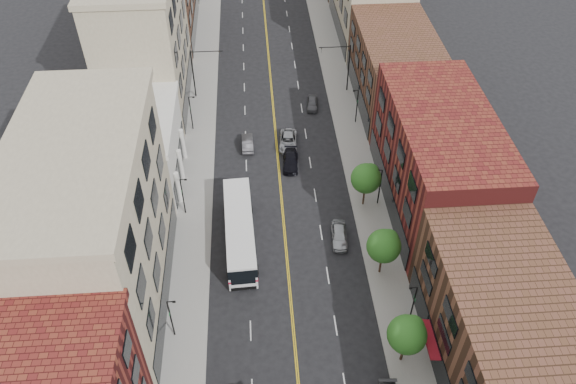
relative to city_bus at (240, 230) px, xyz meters
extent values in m
cube|color=gray|center=(-5.18, 15.85, -1.90)|extent=(4.00, 110.00, 0.15)
cube|color=gray|center=(14.82, 15.85, -1.90)|extent=(4.00, 110.00, 0.15)
cube|color=gray|center=(-12.18, -6.15, 7.02)|extent=(10.00, 22.00, 18.00)
cube|color=silver|center=(-12.18, 11.85, 2.02)|extent=(10.00, 14.00, 8.00)
cube|color=gray|center=(-12.18, 28.85, 7.02)|extent=(10.00, 20.00, 18.00)
cube|color=brown|center=(21.82, -19.15, 3.02)|extent=(10.00, 26.00, 10.00)
cube|color=#5B1818|center=(21.82, 4.85, 4.02)|extent=(10.00, 22.00, 12.00)
cube|color=brown|center=(21.82, 25.85, 3.02)|extent=(10.00, 20.00, 10.00)
cylinder|color=black|center=(14.12, -15.15, -0.58)|extent=(0.22, 0.22, 2.50)
sphere|color=#205B1A|center=(14.12, -15.15, 2.07)|extent=(3.40, 3.40, 3.40)
sphere|color=#205B1A|center=(14.62, -14.75, 2.58)|extent=(2.04, 2.04, 2.04)
cylinder|color=black|center=(14.12, -5.15, -0.58)|extent=(0.22, 0.22, 2.50)
sphere|color=#205B1A|center=(14.12, -5.15, 2.07)|extent=(3.40, 3.40, 3.40)
sphere|color=#205B1A|center=(14.62, -4.75, 2.58)|extent=(2.04, 2.04, 2.04)
cylinder|color=black|center=(14.12, 4.85, -0.58)|extent=(0.22, 0.22, 2.50)
sphere|color=#205B1A|center=(14.12, 4.85, 2.07)|extent=(3.40, 3.40, 3.40)
sphere|color=#205B1A|center=(14.62, 5.25, 2.58)|extent=(2.04, 2.04, 2.04)
cylinder|color=black|center=(-6.18, -11.15, 0.67)|extent=(0.14, 0.14, 5.00)
cylinder|color=black|center=(-5.83, -11.15, 3.17)|extent=(0.70, 0.10, 0.10)
cube|color=black|center=(-5.58, -11.15, 3.12)|extent=(0.28, 0.14, 0.14)
cube|color=#19592D|center=(-6.18, -11.15, 1.57)|extent=(0.04, 0.55, 0.35)
cylinder|color=black|center=(-6.18, 4.85, 0.67)|extent=(0.14, 0.14, 5.00)
cylinder|color=black|center=(-5.83, 4.85, 3.17)|extent=(0.70, 0.10, 0.10)
cube|color=black|center=(-5.58, 4.85, 3.12)|extent=(0.28, 0.14, 0.14)
cube|color=#19592D|center=(-6.18, 4.85, 1.57)|extent=(0.04, 0.55, 0.35)
cylinder|color=black|center=(-6.18, 20.85, 0.67)|extent=(0.14, 0.14, 5.00)
cylinder|color=black|center=(-5.83, 20.85, 3.17)|extent=(0.70, 0.10, 0.10)
cube|color=black|center=(-5.58, 20.85, 3.12)|extent=(0.28, 0.14, 0.14)
cube|color=#19592D|center=(-6.18, 20.85, 1.57)|extent=(0.04, 0.55, 0.35)
cylinder|color=black|center=(15.82, -11.15, 0.67)|extent=(0.14, 0.14, 5.00)
cylinder|color=black|center=(15.47, -11.15, 3.17)|extent=(0.70, 0.10, 0.10)
cube|color=black|center=(15.22, -11.15, 3.12)|extent=(0.28, 0.14, 0.14)
cube|color=#19592D|center=(15.82, -11.15, 1.57)|extent=(0.04, 0.55, 0.35)
cylinder|color=black|center=(15.82, 4.85, 0.67)|extent=(0.14, 0.14, 5.00)
cylinder|color=black|center=(15.47, 4.85, 3.17)|extent=(0.70, 0.10, 0.10)
cube|color=black|center=(15.22, 4.85, 3.12)|extent=(0.28, 0.14, 0.14)
cube|color=#19592D|center=(15.82, 4.85, 1.57)|extent=(0.04, 0.55, 0.35)
cylinder|color=black|center=(15.82, 20.85, 0.67)|extent=(0.14, 0.14, 5.00)
cylinder|color=black|center=(15.47, 20.85, 3.17)|extent=(0.70, 0.10, 0.10)
cube|color=black|center=(15.22, 20.85, 3.12)|extent=(0.28, 0.14, 0.14)
cube|color=#19592D|center=(15.82, 20.85, 1.57)|extent=(0.04, 0.55, 0.35)
cylinder|color=black|center=(-6.18, 28.85, 1.77)|extent=(0.18, 0.18, 7.20)
cylinder|color=black|center=(-3.98, 28.85, 5.17)|extent=(4.40, 0.12, 0.12)
imported|color=black|center=(-2.18, 28.85, 4.77)|extent=(0.15, 0.18, 0.90)
cylinder|color=black|center=(15.82, 28.85, 1.77)|extent=(0.18, 0.18, 7.20)
cylinder|color=black|center=(13.62, 28.85, 5.17)|extent=(4.40, 0.12, 0.12)
imported|color=black|center=(11.82, 28.85, 4.77)|extent=(0.15, 0.18, 0.90)
cube|color=silver|center=(0.00, 0.01, -0.17)|extent=(3.43, 13.29, 3.18)
cube|color=black|center=(0.00, 0.01, 0.60)|extent=(3.47, 13.33, 1.15)
cube|color=#AF0C27|center=(0.00, 0.01, -0.50)|extent=(3.47, 13.33, 0.24)
cube|color=black|center=(0.29, -6.59, 0.11)|extent=(2.42, 0.17, 1.76)
cylinder|color=black|center=(-1.26, -4.44, -1.45)|extent=(0.35, 1.07, 1.05)
cylinder|color=black|center=(1.64, -4.31, -1.45)|extent=(0.35, 1.07, 1.05)
cylinder|color=black|center=(-1.64, 4.33, -1.45)|extent=(0.35, 1.07, 1.05)
cylinder|color=black|center=(1.26, 4.46, -1.45)|extent=(0.35, 1.07, 1.05)
imported|color=#A9ACB0|center=(10.62, -0.39, -1.25)|extent=(2.04, 4.38, 1.45)
imported|color=#46464A|center=(1.07, 16.57, -1.31)|extent=(1.50, 4.11, 1.35)
imported|color=black|center=(6.32, 12.51, -1.31)|extent=(2.24, 4.75, 1.34)
imported|color=#919398|center=(6.32, 16.58, -1.29)|extent=(2.73, 5.16, 1.38)
imported|color=#4C4D51|center=(10.32, 24.99, -1.34)|extent=(1.92, 3.89, 1.28)
camera|label=1|loc=(2.21, -40.89, 43.09)|focal=35.00mm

